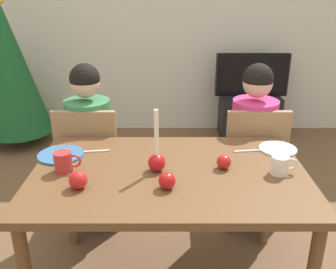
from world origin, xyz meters
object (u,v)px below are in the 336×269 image
object	(u,v)px
apple_near_candle	(77,180)
apple_by_right_mug	(223,162)
chair_right	(251,160)
dining_table	(168,185)
plate_right	(277,149)
candle_centerpiece	(156,159)
chair_left	(90,161)
mug_right	(279,165)
person_left_child	(90,151)
person_right_child	(251,151)
plate_left	(60,155)
christmas_tree	(10,72)
mug_left	(63,162)
apple_by_left_plate	(166,181)
tv	(251,75)

from	to	relation	value
apple_near_candle	apple_by_right_mug	size ratio (longest dim) A/B	1.17
chair_right	apple_near_candle	xyz separation A→B (m)	(-0.99, -0.78, 0.28)
dining_table	apple_by_right_mug	size ratio (longest dim) A/B	18.57
chair_right	plate_right	size ratio (longest dim) A/B	4.21
candle_centerpiece	plate_right	bearing A→B (deg)	20.41
chair_left	mug_right	bearing A→B (deg)	-30.17
chair_right	person_left_child	size ratio (longest dim) A/B	0.77
person_right_child	plate_left	xyz separation A→B (m)	(-1.17, -0.46, 0.19)
plate_right	mug_right	world-z (taller)	mug_right
person_right_child	apple_by_right_mug	distance (m)	0.71
christmas_tree	plate_left	bearing A→B (deg)	-62.27
dining_table	person_left_child	xyz separation A→B (m)	(-0.53, 0.64, -0.10)
person_left_child	plate_right	distance (m)	1.23
person_left_child	person_right_child	distance (m)	1.10
dining_table	mug_left	distance (m)	0.55
chair_right	plate_left	size ratio (longest dim) A/B	3.57
christmas_tree	apple_by_left_plate	xyz separation A→B (m)	(1.60, -2.28, 0.00)
christmas_tree	mug_left	xyz separation A→B (m)	(1.08, -2.11, 0.01)
tv	apple_by_left_plate	world-z (taller)	tv
chair_right	person_right_child	distance (m)	0.07
dining_table	apple_near_candle	xyz separation A→B (m)	(-0.42, -0.17, 0.13)
plate_left	person_left_child	bearing A→B (deg)	81.88
dining_table	plate_left	bearing A→B (deg)	163.01
apple_near_candle	chair_left	bearing A→B (deg)	98.20
chair_left	chair_right	distance (m)	1.10
mug_left	plate_left	bearing A→B (deg)	110.09
christmas_tree	person_right_child	bearing A→B (deg)	-33.98
person_right_child	candle_centerpiece	size ratio (longest dim) A/B	3.57
chair_right	apple_by_left_plate	bearing A→B (deg)	-126.45
mug_right	apple_by_right_mug	distance (m)	0.28
apple_by_right_mug	mug_right	bearing A→B (deg)	-11.55
tv	plate_left	bearing A→B (deg)	-125.36
chair_left	person_left_child	bearing A→B (deg)	90.00
tv	apple_near_candle	distance (m)	2.81
dining_table	apple_by_left_plate	bearing A→B (deg)	-93.35
person_left_child	chair_left	bearing A→B (deg)	-90.00
tv	plate_left	xyz separation A→B (m)	(-1.50, -2.12, 0.05)
chair_left	tv	distance (m)	2.23
tv	plate_left	size ratio (longest dim) A/B	3.13
plate_right	apple_by_left_plate	bearing A→B (deg)	-145.56
mug_left	chair_left	bearing A→B (deg)	90.28
dining_table	mug_right	size ratio (longest dim) A/B	10.46
christmas_tree	mug_right	size ratio (longest dim) A/B	11.37
dining_table	apple_by_right_mug	xyz separation A→B (m)	(0.28, 0.03, 0.12)
chair_right	plate_left	xyz separation A→B (m)	(-1.17, -0.42, 0.24)
christmas_tree	apple_by_left_plate	distance (m)	2.79
christmas_tree	mug_left	bearing A→B (deg)	-62.91
apple_by_left_plate	person_right_child	bearing A→B (deg)	54.65
tv	apple_near_candle	size ratio (longest dim) A/B	8.96
dining_table	plate_left	distance (m)	0.63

